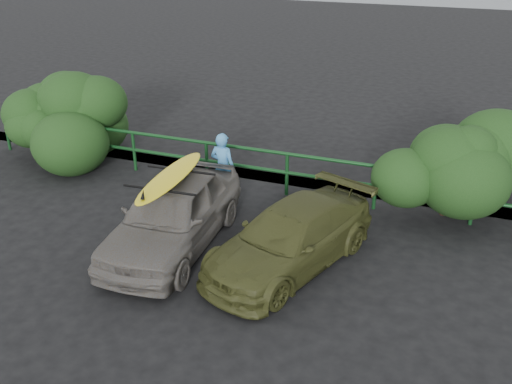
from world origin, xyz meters
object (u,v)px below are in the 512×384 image
sedan (173,214)px  man (223,167)px  guardrail (246,168)px  surfboard (170,177)px  olive_vehicle (290,238)px

sedan → man: (0.07, 2.17, 0.11)m
guardrail → sedan: size_ratio=3.50×
guardrail → surfboard: 3.09m
sedan → olive_vehicle: bearing=0.2°
sedan → olive_vehicle: 2.29m
sedan → guardrail: bearing=80.7°
sedan → man: 2.17m
olive_vehicle → sedan: bearing=-156.8°
sedan → olive_vehicle: (2.28, 0.14, -0.13)m
sedan → man: man is taller
olive_vehicle → guardrail: bearing=145.1°
guardrail → man: 0.84m
sedan → surfboard: 0.77m
guardrail → man: (-0.24, -0.76, 0.27)m
olive_vehicle → surfboard: (-2.28, -0.14, 0.89)m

